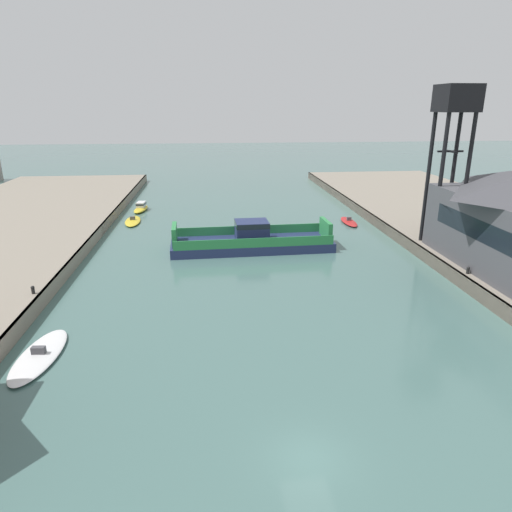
% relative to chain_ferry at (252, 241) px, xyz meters
% --- Properties ---
extents(ground_plane, '(400.00, 400.00, 0.00)m').
position_rel_chain_ferry_xyz_m(ground_plane, '(-0.37, -34.88, -1.08)').
color(ground_plane, '#476B66').
extents(chain_ferry, '(19.66, 6.66, 3.52)m').
position_rel_chain_ferry_xyz_m(chain_ferry, '(0.00, 0.00, 0.00)').
color(chain_ferry, navy).
rests_on(chain_ferry, ground).
extents(moored_boat_near_left, '(2.41, 6.16, 1.40)m').
position_rel_chain_ferry_xyz_m(moored_boat_near_left, '(-16.45, 23.13, -0.56)').
color(moored_boat_near_left, yellow).
rests_on(moored_boat_near_left, ground).
extents(moored_boat_near_right, '(3.15, 7.84, 0.87)m').
position_rel_chain_ferry_xyz_m(moored_boat_near_right, '(-17.03, -23.62, -0.88)').
color(moored_boat_near_right, white).
rests_on(moored_boat_near_right, ground).
extents(moored_boat_mid_left, '(1.88, 6.12, 0.93)m').
position_rel_chain_ferry_xyz_m(moored_boat_mid_left, '(15.60, 11.37, -0.85)').
color(moored_boat_mid_left, red).
rests_on(moored_boat_mid_left, ground).
extents(moored_boat_mid_right, '(2.64, 6.87, 0.91)m').
position_rel_chain_ferry_xyz_m(moored_boat_mid_right, '(-16.57, 15.05, -0.86)').
color(moored_boat_mid_right, yellow).
rests_on(moored_boat_mid_right, ground).
extents(crane_tower, '(3.82, 3.82, 17.42)m').
position_rel_chain_ferry_xyz_m(crane_tower, '(21.46, -4.41, 14.42)').
color(crane_tower, black).
rests_on(crane_tower, quay_right).
extents(bollard_left_far, '(0.32, 0.32, 0.71)m').
position_rel_chain_ferry_xyz_m(bollard_left_far, '(-20.18, -15.19, 0.73)').
color(bollard_left_far, black).
rests_on(bollard_left_far, quay_left).
extents(bollard_right_far, '(0.32, 0.32, 0.71)m').
position_rel_chain_ferry_xyz_m(bollard_right_far, '(19.43, -14.30, 0.73)').
color(bollard_right_far, black).
rests_on(bollard_right_far, quay_right).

